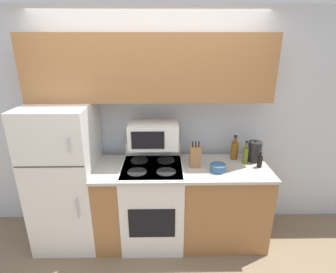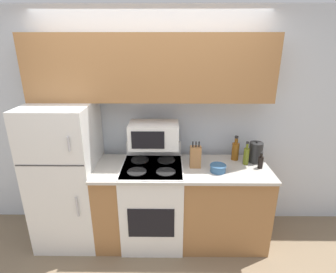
% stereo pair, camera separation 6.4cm
% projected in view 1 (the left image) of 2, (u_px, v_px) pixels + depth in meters
% --- Properties ---
extents(ground_plane, '(12.00, 12.00, 0.00)m').
position_uv_depth(ground_plane, '(151.00, 257.00, 2.82)').
color(ground_plane, '#7F6B51').
extents(wall_back, '(8.00, 0.05, 2.55)m').
position_uv_depth(wall_back, '(152.00, 124.00, 3.08)').
color(wall_back, silver).
rests_on(wall_back, ground_plane).
extents(lower_cabinets, '(1.86, 0.67, 0.93)m').
position_uv_depth(lower_cabinets, '(181.00, 203.00, 2.96)').
color(lower_cabinets, '#9E6B3D').
rests_on(lower_cabinets, ground_plane).
extents(refrigerator, '(0.67, 0.73, 1.59)m').
position_uv_depth(refrigerator, '(66.00, 176.00, 2.87)').
color(refrigerator, white).
rests_on(refrigerator, ground_plane).
extents(upper_cabinets, '(2.53, 0.33, 0.67)m').
position_uv_depth(upper_cabinets, '(149.00, 68.00, 2.68)').
color(upper_cabinets, '#9E6B3D').
rests_on(upper_cabinets, refrigerator).
extents(stove, '(0.66, 0.65, 1.10)m').
position_uv_depth(stove, '(153.00, 202.00, 2.94)').
color(stove, white).
rests_on(stove, ground_plane).
extents(microwave, '(0.53, 0.33, 0.27)m').
position_uv_depth(microwave, '(154.00, 135.00, 2.82)').
color(microwave, white).
rests_on(microwave, stove).
extents(knife_block, '(0.12, 0.09, 0.29)m').
position_uv_depth(knife_block, '(195.00, 156.00, 2.76)').
color(knife_block, '#9E6B3D').
rests_on(knife_block, lower_cabinets).
extents(bowl, '(0.17, 0.17, 0.08)m').
position_uv_depth(bowl, '(218.00, 167.00, 2.69)').
color(bowl, '#335B84').
rests_on(bowl, lower_cabinets).
extents(bottle_whiskey, '(0.08, 0.08, 0.28)m').
position_uv_depth(bottle_whiskey, '(234.00, 150.00, 2.95)').
color(bottle_whiskey, brown).
rests_on(bottle_whiskey, lower_cabinets).
extents(bottle_olive_oil, '(0.06, 0.06, 0.26)m').
position_uv_depth(bottle_olive_oil, '(245.00, 155.00, 2.84)').
color(bottle_olive_oil, '#5B6619').
rests_on(bottle_olive_oil, lower_cabinets).
extents(bottle_soy_sauce, '(0.05, 0.05, 0.18)m').
position_uv_depth(bottle_soy_sauce, '(260.00, 161.00, 2.77)').
color(bottle_soy_sauce, black).
rests_on(bottle_soy_sauce, lower_cabinets).
extents(kettle, '(0.15, 0.15, 0.25)m').
position_uv_depth(kettle, '(254.00, 151.00, 2.90)').
color(kettle, black).
rests_on(kettle, lower_cabinets).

